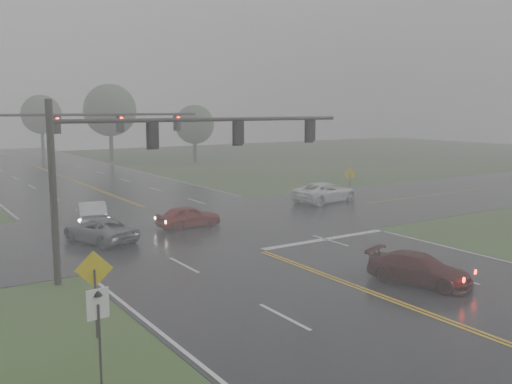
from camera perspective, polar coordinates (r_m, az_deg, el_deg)
main_road at (r=34.37m, az=-4.90°, el=-3.93°), size 18.00×160.00×0.02m
cross_street at (r=36.11m, az=-6.42°, el=-3.35°), size 120.00×14.00×0.02m
stop_bar at (r=32.33m, az=6.96°, el=-4.75°), size 8.50×0.50×0.01m
sedan_maroon at (r=25.21m, az=15.95°, el=-8.83°), size 3.06×4.73×1.28m
sedan_red at (r=35.53m, az=-6.73°, el=-3.54°), size 4.04×1.68×1.37m
sedan_silver at (r=37.46m, az=-16.06°, el=-3.20°), size 2.65×4.86×1.52m
car_grey at (r=32.73m, az=-15.33°, el=-4.83°), size 3.54×5.20×1.32m
pickup_white at (r=44.97m, az=6.96°, el=-1.01°), size 5.86×3.30×1.55m
signal_gantry_near at (r=26.10m, az=-9.67°, el=4.14°), size 15.09×0.34×7.70m
signal_gantry_far at (r=42.32m, az=-18.85°, el=5.50°), size 15.50×0.39×7.76m
sign_diamond_west at (r=19.00m, az=-15.84°, el=-8.43°), size 1.17×0.32×2.88m
sign_arrow_white at (r=15.64m, az=-15.47°, el=-12.21°), size 0.61×0.12×2.74m
sign_diamond_east at (r=45.88m, az=9.38°, el=1.38°), size 1.09×0.25×2.65m
tree_ne_a at (r=81.82m, az=-14.39°, el=7.93°), size 7.21×7.21×10.59m
tree_e_near at (r=77.33m, az=-6.17°, el=6.71°), size 5.25×5.25×7.71m
tree_n_far at (r=100.23m, az=-20.68°, el=7.26°), size 6.42×6.42×9.43m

